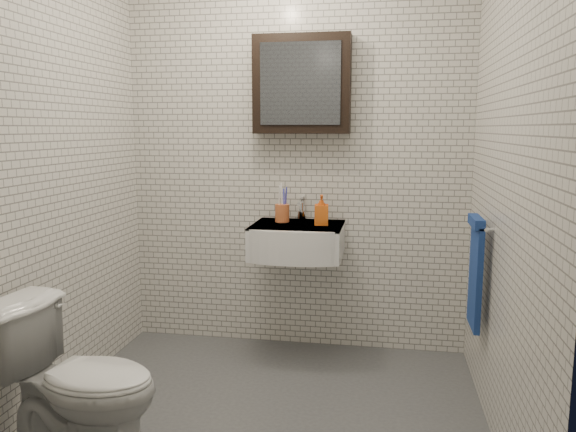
% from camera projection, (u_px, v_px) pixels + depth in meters
% --- Properties ---
extents(ground, '(2.20, 2.00, 0.01)m').
position_uv_depth(ground, '(263.00, 415.00, 2.83)').
color(ground, '#46494D').
rests_on(ground, ground).
extents(room_shell, '(2.22, 2.02, 2.51)m').
position_uv_depth(room_shell, '(261.00, 121.00, 2.60)').
color(room_shell, silver).
rests_on(room_shell, ground).
extents(washbasin, '(0.55, 0.50, 0.20)m').
position_uv_depth(washbasin, '(297.00, 241.00, 3.41)').
color(washbasin, white).
rests_on(washbasin, room_shell).
extents(faucet, '(0.06, 0.20, 0.15)m').
position_uv_depth(faucet, '(301.00, 210.00, 3.58)').
color(faucet, silver).
rests_on(faucet, washbasin).
extents(mirror_cabinet, '(0.60, 0.15, 0.60)m').
position_uv_depth(mirror_cabinet, '(302.00, 84.00, 3.46)').
color(mirror_cabinet, black).
rests_on(mirror_cabinet, room_shell).
extents(towel_rail, '(0.09, 0.30, 0.58)m').
position_uv_depth(towel_rail, '(476.00, 268.00, 2.88)').
color(towel_rail, silver).
rests_on(towel_rail, room_shell).
extents(toothbrush_cup, '(0.10, 0.10, 0.25)m').
position_uv_depth(toothbrush_cup, '(282.00, 212.00, 3.52)').
color(toothbrush_cup, '#C76031').
rests_on(toothbrush_cup, washbasin).
extents(soap_bottle, '(0.09, 0.09, 0.18)m').
position_uv_depth(soap_bottle, '(321.00, 210.00, 3.41)').
color(soap_bottle, orange).
rests_on(soap_bottle, washbasin).
extents(toilet, '(0.73, 0.46, 0.72)m').
position_uv_depth(toilet, '(79.00, 383.00, 2.40)').
color(toilet, white).
rests_on(toilet, ground).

